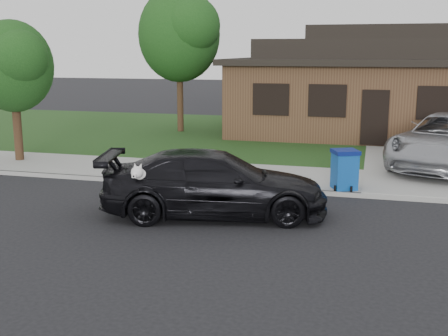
# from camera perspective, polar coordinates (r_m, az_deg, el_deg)

# --- Properties ---
(ground) EXTENTS (120.00, 120.00, 0.00)m
(ground) POSITION_cam_1_polar(r_m,az_deg,el_deg) (12.22, -4.66, -5.92)
(ground) COLOR black
(ground) RESTS_ON ground
(sidewalk) EXTENTS (60.00, 3.00, 0.12)m
(sidewalk) POSITION_cam_1_polar(r_m,az_deg,el_deg) (16.84, 1.04, -0.71)
(sidewalk) COLOR gray
(sidewalk) RESTS_ON ground
(curb) EXTENTS (60.00, 0.12, 0.12)m
(curb) POSITION_cam_1_polar(r_m,az_deg,el_deg) (15.42, -0.31, -1.89)
(curb) COLOR gray
(curb) RESTS_ON ground
(lawn) EXTENTS (60.00, 13.00, 0.13)m
(lawn) POSITION_cam_1_polar(r_m,az_deg,el_deg) (24.55, 5.55, 3.23)
(lawn) COLOR #193814
(lawn) RESTS_ON ground
(driveway) EXTENTS (4.50, 13.00, 0.14)m
(driveway) POSITION_cam_1_polar(r_m,az_deg,el_deg) (21.36, 20.25, 1.27)
(driveway) COLOR gray
(driveway) RESTS_ON ground
(sedan) EXTENTS (5.46, 3.17, 1.49)m
(sedan) POSITION_cam_1_polar(r_m,az_deg,el_deg) (12.80, -1.01, -1.60)
(sedan) COLOR black
(sedan) RESTS_ON ground
(recycling_bin) EXTENTS (0.83, 0.83, 1.05)m
(recycling_bin) POSITION_cam_1_polar(r_m,az_deg,el_deg) (15.14, 12.15, -0.12)
(recycling_bin) COLOR #0D4697
(recycling_bin) RESTS_ON sidewalk
(house) EXTENTS (12.60, 8.60, 4.65)m
(house) POSITION_cam_1_polar(r_m,az_deg,el_deg) (25.99, 15.21, 7.94)
(house) COLOR #422B1C
(house) RESTS_ON ground
(tree_0) EXTENTS (3.78, 3.60, 6.34)m
(tree_0) POSITION_cam_1_polar(r_m,az_deg,el_deg) (25.24, -4.32, 13.54)
(tree_0) COLOR #332114
(tree_0) RESTS_ON ground
(tree_2) EXTENTS (2.73, 2.60, 4.59)m
(tree_2) POSITION_cam_1_polar(r_m,az_deg,el_deg) (19.66, -20.54, 9.79)
(tree_2) COLOR #332114
(tree_2) RESTS_ON ground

